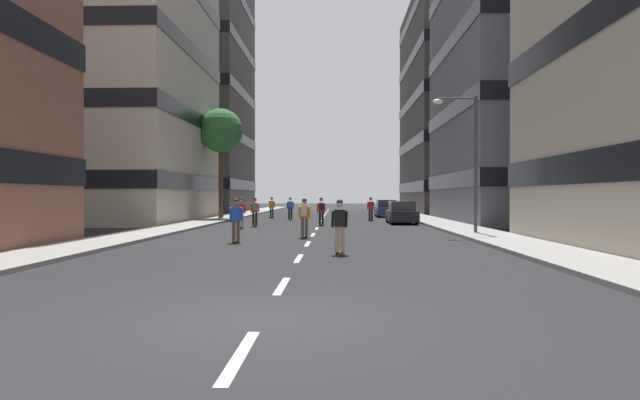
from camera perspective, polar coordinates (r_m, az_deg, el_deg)
ground_plane at (r=39.47m, az=0.09°, el=-2.29°), size 185.84×185.84×0.00m
sidewalk_left at (r=44.28m, az=-10.23°, el=-1.91°), size 2.64×85.18×0.14m
sidewalk_right at (r=43.86m, az=10.80°, el=-1.93°), size 2.64×85.18×0.14m
lane_markings at (r=41.49m, az=0.17°, el=-2.15°), size 0.16×72.20×0.01m
building_left_mid at (r=45.55m, az=-21.94°, el=16.36°), size 14.25×17.16×28.61m
building_left_far at (r=65.57m, az=-14.17°, el=12.43°), size 14.25×16.76×30.84m
building_right_far at (r=64.33m, az=15.69°, el=9.37°), size 14.25×20.15×23.58m
parked_car_near at (r=37.33m, az=8.49°, el=-1.38°), size 1.82×4.40×1.52m
parked_car_mid at (r=48.93m, az=6.89°, el=-0.94°), size 1.82×4.40×1.52m
street_tree_near at (r=44.37m, az=-10.28°, el=7.03°), size 3.48×3.48×8.64m
streetlamp_right at (r=27.16m, az=15.14°, el=5.18°), size 2.13×0.30×6.50m
skater_0 at (r=17.60m, az=2.06°, el=-2.50°), size 0.56×0.92×1.78m
skater_1 at (r=42.36m, az=-3.11°, el=-0.73°), size 0.54×0.91×1.78m
skater_2 at (r=33.55m, az=-6.80°, el=-1.04°), size 0.55×0.91×1.78m
skater_3 at (r=34.44m, az=0.13°, el=-1.00°), size 0.57×0.92×1.78m
skater_4 at (r=24.46m, az=-1.64°, el=-1.60°), size 0.55×0.91×1.78m
skater_5 at (r=46.44m, az=-5.05°, el=-0.66°), size 0.56×0.92×1.78m
skater_6 at (r=41.18m, az=5.30°, el=-0.81°), size 0.56×0.92×1.78m
skater_7 at (r=22.21m, az=-8.74°, el=-1.89°), size 0.54×0.90×1.78m
skater_8 at (r=31.71m, az=-8.24°, el=-1.19°), size 0.55×0.92×1.78m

